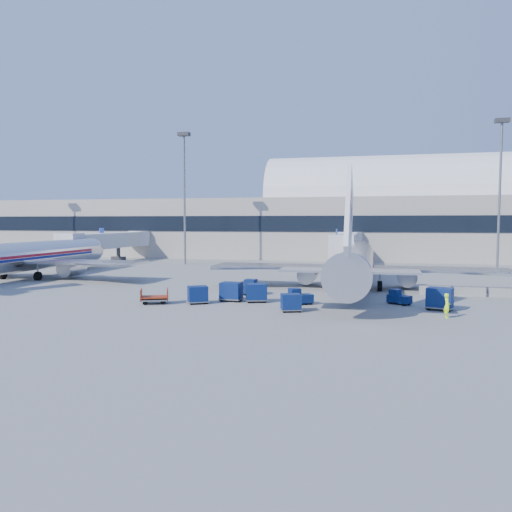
% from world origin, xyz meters
% --- Properties ---
extents(ground, '(260.00, 260.00, 0.00)m').
position_xyz_m(ground, '(0.00, 0.00, 0.00)').
color(ground, gray).
rests_on(ground, ground).
extents(terminal, '(170.00, 28.15, 21.00)m').
position_xyz_m(terminal, '(-13.60, 55.96, 7.52)').
color(terminal, '#B2AA9E').
rests_on(terminal, ground).
extents(airliner_main, '(32.00, 37.26, 12.07)m').
position_xyz_m(airliner_main, '(10.00, 4.51, 2.93)').
color(airliner_main, silver).
rests_on(airliner_main, ground).
extents(airliner_mid, '(32.00, 37.26, 12.07)m').
position_xyz_m(airliner_mid, '(-32.00, 4.51, 2.93)').
color(airliner_mid, silver).
rests_on(airliner_mid, ground).
extents(jetbridge_near, '(4.40, 27.50, 6.25)m').
position_xyz_m(jetbridge_near, '(7.60, 30.81, 3.93)').
color(jetbridge_near, silver).
rests_on(jetbridge_near, ground).
extents(jetbridge_mid, '(4.40, 27.50, 6.25)m').
position_xyz_m(jetbridge_mid, '(-34.40, 30.81, 3.93)').
color(jetbridge_mid, silver).
rests_on(jetbridge_mid, ground).
extents(mast_west, '(2.00, 1.20, 22.60)m').
position_xyz_m(mast_west, '(-20.00, 30.00, 14.79)').
color(mast_west, slate).
rests_on(mast_west, ground).
extents(mast_east, '(2.00, 1.20, 22.60)m').
position_xyz_m(mast_east, '(30.00, 30.00, 14.79)').
color(mast_east, slate).
rests_on(mast_east, ground).
extents(barrier_near, '(3.00, 0.55, 0.90)m').
position_xyz_m(barrier_near, '(18.00, 2.00, 0.45)').
color(barrier_near, '#9E9E96').
rests_on(barrier_near, ground).
extents(barrier_mid, '(3.00, 0.55, 0.90)m').
position_xyz_m(barrier_mid, '(21.30, 2.00, 0.45)').
color(barrier_mid, '#9E9E96').
rests_on(barrier_mid, ground).
extents(barrier_far, '(3.00, 0.55, 0.90)m').
position_xyz_m(barrier_far, '(24.60, 2.00, 0.45)').
color(barrier_far, '#9E9E96').
rests_on(barrier_far, ground).
extents(tug_lead, '(2.54, 2.18, 1.49)m').
position_xyz_m(tug_lead, '(5.43, -7.04, 0.68)').
color(tug_lead, '#0B1E53').
rests_on(tug_lead, ground).
extents(tug_right, '(2.27, 1.99, 1.34)m').
position_xyz_m(tug_right, '(14.18, -4.74, 0.61)').
color(tug_right, '#0B1E53').
rests_on(tug_right, ground).
extents(tug_left, '(1.59, 2.65, 1.63)m').
position_xyz_m(tug_left, '(-0.06, -2.15, 0.74)').
color(tug_left, '#0B1E53').
rests_on(tug_left, ground).
extents(cart_train_a, '(2.32, 2.04, 1.71)m').
position_xyz_m(cart_train_a, '(1.43, -6.61, 0.91)').
color(cart_train_a, '#0B1E53').
rests_on(cart_train_a, ground).
extents(cart_train_b, '(2.10, 1.66, 1.76)m').
position_xyz_m(cart_train_b, '(-0.99, -6.58, 0.94)').
color(cart_train_b, '#0B1E53').
rests_on(cart_train_b, ground).
extents(cart_train_c, '(2.25, 2.10, 1.59)m').
position_xyz_m(cart_train_c, '(-3.55, -8.67, 0.85)').
color(cart_train_c, '#0B1E53').
rests_on(cart_train_c, ground).
extents(cart_solo_near, '(2.00, 1.76, 1.47)m').
position_xyz_m(cart_solo_near, '(5.34, -10.68, 0.79)').
color(cart_solo_near, '#0B1E53').
rests_on(cart_solo_near, ground).
extents(cart_solo_far, '(2.52, 2.19, 1.88)m').
position_xyz_m(cart_solo_far, '(17.41, -6.98, 1.00)').
color(cart_solo_far, '#0B1E53').
rests_on(cart_solo_far, ground).
extents(cart_open_red, '(2.94, 2.55, 0.66)m').
position_xyz_m(cart_open_red, '(-7.35, -9.59, 0.47)').
color(cart_open_red, slate).
rests_on(cart_open_red, ground).
extents(ramp_worker, '(0.53, 0.74, 1.92)m').
position_xyz_m(ramp_worker, '(17.51, -10.52, 0.96)').
color(ramp_worker, '#BEF81A').
rests_on(ramp_worker, ground).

